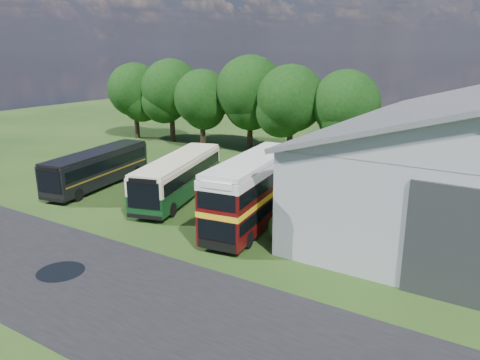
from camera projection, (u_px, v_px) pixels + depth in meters
The scene contains 15 objects.
ground at pixel (130, 256), 23.68m from camera, with size 120.00×120.00×0.00m, color #193611.
asphalt_road at pixel (130, 298), 19.69m from camera, with size 60.00×8.00×0.02m, color black.
puddle at pixel (61, 272), 22.02m from camera, with size 2.20×2.20×0.01m, color black.
tree_far_left at pixel (135, 90), 53.54m from camera, with size 6.12×6.12×8.64m.
tree_left_a at pixel (171, 89), 51.28m from camera, with size 6.46×6.46×9.12m.
tree_left_b at pixel (202, 98), 48.05m from camera, with size 5.78×5.78×8.16m.
tree_mid at pixel (250, 90), 46.26m from camera, with size 6.80×6.80×9.60m.
tree_right_a at pixel (291, 99), 43.00m from camera, with size 6.26×6.26×8.83m.
tree_right_b at pixel (346, 104), 41.13m from camera, with size 5.98×5.98×8.45m.
shrub_front at pixel (283, 240), 25.65m from camera, with size 1.70×1.70×1.70m, color #194714.
shrub_mid at pixel (299, 229), 27.27m from camera, with size 1.60×1.60×1.60m, color #194714.
shrub_back at pixel (313, 219), 28.89m from camera, with size 1.80×1.80×1.80m, color #194714.
bus_green_single at pixel (179, 177), 32.53m from camera, with size 5.31×10.82×2.91m.
bus_maroon_double at pixel (253, 192), 27.38m from camera, with size 3.75×9.81×4.11m.
bus_dark_single at pixel (98, 168), 35.36m from camera, with size 4.02×10.16×2.73m.
Camera 1 is at (16.39, -15.33, 10.15)m, focal length 35.00 mm.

